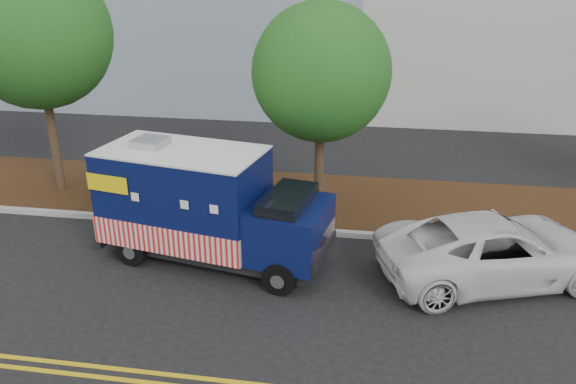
# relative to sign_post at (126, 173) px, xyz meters

# --- Properties ---
(ground) EXTENTS (120.00, 120.00, 0.00)m
(ground) POSITION_rel_sign_post_xyz_m (4.14, -2.02, -1.20)
(ground) COLOR black
(ground) RESTS_ON ground
(curb) EXTENTS (120.00, 0.18, 0.15)m
(curb) POSITION_rel_sign_post_xyz_m (4.14, -0.62, -1.12)
(curb) COLOR #9E9E99
(curb) RESTS_ON ground
(mulch_strip) EXTENTS (120.00, 4.00, 0.15)m
(mulch_strip) POSITION_rel_sign_post_xyz_m (4.14, 1.48, -1.12)
(mulch_strip) COLOR black
(mulch_strip) RESTS_ON ground
(centerline_near) EXTENTS (120.00, 0.10, 0.01)m
(centerline_near) POSITION_rel_sign_post_xyz_m (4.14, -6.47, -1.19)
(centerline_near) COLOR gold
(centerline_near) RESTS_ON ground
(tree_a) EXTENTS (4.22, 4.22, 6.95)m
(tree_a) POSITION_rel_sign_post_xyz_m (-2.70, 1.01, 3.62)
(tree_a) COLOR #38281C
(tree_a) RESTS_ON ground
(tree_b) EXTENTS (3.64, 3.64, 5.90)m
(tree_b) POSITION_rel_sign_post_xyz_m (5.42, 0.62, 2.87)
(tree_b) COLOR #38281C
(tree_b) RESTS_ON ground
(sign_post) EXTENTS (0.06, 0.06, 2.40)m
(sign_post) POSITION_rel_sign_post_xyz_m (0.00, 0.00, 0.00)
(sign_post) COLOR #473828
(sign_post) RESTS_ON ground
(food_truck) EXTENTS (5.80, 3.02, 2.92)m
(food_truck) POSITION_rel_sign_post_xyz_m (2.95, -2.25, 0.12)
(food_truck) COLOR black
(food_truck) RESTS_ON ground
(white_car) EXTENTS (5.80, 4.02, 1.47)m
(white_car) POSITION_rel_sign_post_xyz_m (9.73, -2.15, -0.46)
(white_car) COLOR silver
(white_car) RESTS_ON ground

